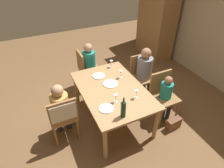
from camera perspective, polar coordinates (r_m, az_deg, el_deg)
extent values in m
plane|color=brown|center=(3.83, 0.00, -10.03)|extent=(10.00, 10.00, 0.00)
cube|color=olive|center=(5.76, 13.19, 18.02)|extent=(1.10, 0.56, 2.10)
cube|color=#A87F51|center=(3.35, 0.00, -1.66)|extent=(1.63, 1.07, 0.04)
cylinder|color=#A87F51|center=(4.02, -10.59, -1.57)|extent=(0.07, 0.07, 0.69)
cylinder|color=#A87F51|center=(3.00, -2.07, -17.52)|extent=(0.07, 0.07, 0.69)
cylinder|color=#A87F51|center=(4.27, 1.39, 1.68)|extent=(0.07, 0.07, 0.69)
cylinder|color=#A87F51|center=(3.34, 13.05, -11.57)|extent=(0.07, 0.07, 0.69)
cylinder|color=olive|center=(3.62, -17.65, -10.60)|extent=(0.04, 0.04, 0.44)
cylinder|color=olive|center=(3.65, -11.80, -9.00)|extent=(0.04, 0.04, 0.44)
cylinder|color=olive|center=(3.36, -16.41, -14.98)|extent=(0.04, 0.04, 0.44)
cylinder|color=olive|center=(3.39, -10.03, -13.20)|extent=(0.04, 0.04, 0.44)
cube|color=olive|center=(3.33, -14.59, -9.10)|extent=(0.44, 0.44, 0.04)
cube|color=olive|center=(3.02, -14.39, -8.38)|extent=(0.04, 0.44, 0.44)
cube|color=beige|center=(3.00, -14.45, -8.08)|extent=(0.07, 0.40, 0.31)
cylinder|color=olive|center=(4.25, 12.57, -1.56)|extent=(0.04, 0.04, 0.44)
cylinder|color=olive|center=(4.06, 8.23, -2.99)|extent=(0.04, 0.04, 0.44)
cylinder|color=olive|center=(4.49, 9.77, 1.12)|extent=(0.04, 0.04, 0.44)
cylinder|color=olive|center=(4.31, 5.56, -0.11)|extent=(0.04, 0.04, 0.44)
cube|color=olive|center=(4.13, 9.35, 1.82)|extent=(0.44, 0.44, 0.04)
cube|color=olive|center=(4.15, 8.17, 5.98)|extent=(0.04, 0.44, 0.44)
cylinder|color=olive|center=(4.74, -5.08, 3.61)|extent=(0.04, 0.04, 0.44)
cylinder|color=olive|center=(4.44, -3.31, 1.23)|extent=(0.04, 0.04, 0.44)
cylinder|color=olive|center=(4.65, -9.45, 2.49)|extent=(0.04, 0.04, 0.44)
cylinder|color=olive|center=(4.34, -7.94, -0.01)|extent=(0.04, 0.04, 0.44)
cube|color=olive|center=(4.41, -6.66, 4.45)|extent=(0.44, 0.44, 0.04)
cube|color=olive|center=(4.24, -9.44, 6.57)|extent=(0.44, 0.04, 0.44)
cylinder|color=olive|center=(3.85, 18.90, -7.56)|extent=(0.04, 0.04, 0.44)
cylinder|color=olive|center=(3.64, 14.39, -9.52)|extent=(0.04, 0.04, 0.44)
cylinder|color=olive|center=(4.05, 15.44, -4.30)|extent=(0.04, 0.04, 0.44)
cylinder|color=olive|center=(3.85, 11.00, -5.96)|extent=(0.04, 0.04, 0.44)
cube|color=olive|center=(3.69, 15.51, -4.04)|extent=(0.44, 0.44, 0.04)
cube|color=olive|center=(3.66, 14.21, 0.64)|extent=(0.04, 0.44, 0.44)
cylinder|color=#33333D|center=(3.58, -15.85, -10.67)|extent=(0.10, 0.10, 0.46)
cylinder|color=#33333D|center=(3.59, -13.20, -9.95)|extent=(0.10, 0.10, 0.46)
cylinder|color=tan|center=(3.18, -15.17, -6.34)|extent=(0.28, 0.28, 0.43)
sphere|color=tan|center=(2.99, -16.10, -1.93)|extent=(0.19, 0.19, 0.19)
cylinder|color=#33333D|center=(4.22, 11.19, -1.47)|extent=(0.11, 0.11, 0.46)
cylinder|color=#33333D|center=(4.13, 9.05, -2.17)|extent=(0.11, 0.11, 0.46)
cylinder|color=gray|center=(4.01, 9.68, 4.66)|extent=(0.31, 0.31, 0.48)
sphere|color=#996B4C|center=(3.84, 10.20, 9.04)|extent=(0.21, 0.21, 0.21)
cylinder|color=#33333D|center=(4.63, -5.28, 2.92)|extent=(0.10, 0.10, 0.46)
cylinder|color=#33333D|center=(4.50, -4.50, 1.84)|extent=(0.10, 0.10, 0.46)
cylinder|color=teal|center=(4.30, -6.86, 6.92)|extent=(0.28, 0.28, 0.44)
sphere|color=tan|center=(4.16, -7.17, 10.68)|extent=(0.19, 0.19, 0.19)
cylinder|color=#33333D|center=(3.82, 16.65, -7.26)|extent=(0.08, 0.08, 0.46)
cylinder|color=#33333D|center=(3.75, 15.12, -7.90)|extent=(0.08, 0.08, 0.46)
cylinder|color=teal|center=(3.59, 15.93, -2.01)|extent=(0.22, 0.22, 0.33)
sphere|color=#996B4C|center=(3.45, 16.57, 1.09)|extent=(0.14, 0.14, 0.14)
cylinder|color=#19381E|center=(2.77, 3.39, -7.91)|extent=(0.08, 0.08, 0.23)
sphere|color=#19381E|center=(2.68, 3.48, -5.94)|extent=(0.08, 0.08, 0.08)
cylinder|color=#19381E|center=(2.64, 3.53, -5.00)|extent=(0.03, 0.03, 0.10)
cylinder|color=silver|center=(3.17, 7.19, -4.00)|extent=(0.06, 0.06, 0.00)
cylinder|color=silver|center=(3.15, 7.24, -3.49)|extent=(0.01, 0.01, 0.07)
cone|color=silver|center=(3.11, 7.34, -2.46)|extent=(0.07, 0.07, 0.07)
cylinder|color=silver|center=(3.63, 2.65, 2.04)|extent=(0.06, 0.06, 0.00)
cylinder|color=silver|center=(3.61, 2.67, 2.53)|extent=(0.01, 0.01, 0.07)
cone|color=silver|center=(3.57, 2.70, 3.50)|extent=(0.07, 0.07, 0.07)
cylinder|color=silver|center=(3.07, 1.14, -5.27)|extent=(0.06, 0.06, 0.00)
cylinder|color=silver|center=(3.05, 1.15, -4.75)|extent=(0.01, 0.01, 0.07)
cone|color=silver|center=(3.00, 1.16, -3.71)|extent=(0.07, 0.07, 0.07)
cylinder|color=silver|center=(3.95, -0.18, 5.19)|extent=(0.06, 0.06, 0.00)
cylinder|color=silver|center=(3.93, -0.18, 5.65)|extent=(0.01, 0.01, 0.07)
cone|color=silver|center=(3.89, -0.18, 6.57)|extent=(0.07, 0.07, 0.07)
cylinder|color=silver|center=(3.66, -4.00, 2.46)|extent=(0.24, 0.24, 0.01)
cylinder|color=white|center=(3.45, -0.48, 0.11)|extent=(0.27, 0.27, 0.01)
cylinder|color=white|center=(2.95, -1.73, -7.31)|extent=(0.23, 0.23, 0.01)
cube|color=brown|center=(3.75, 17.96, -11.22)|extent=(0.14, 0.29, 0.22)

